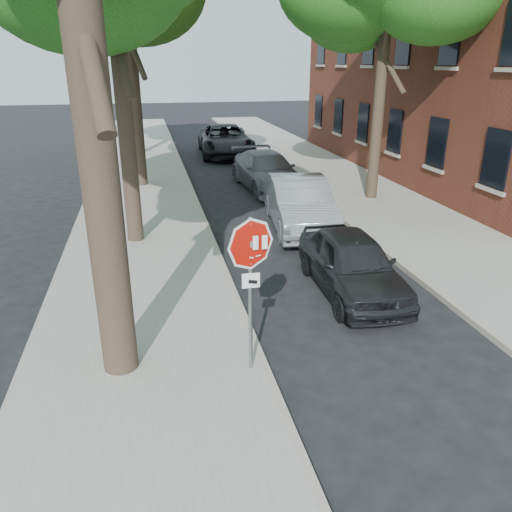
{
  "coord_description": "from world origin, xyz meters",
  "views": [
    {
      "loc": [
        -2.12,
        -6.9,
        4.86
      ],
      "look_at": [
        -0.58,
        0.13,
        2.05
      ],
      "focal_mm": 35.0,
      "sensor_mm": 36.0,
      "label": 1
    }
  ],
  "objects_px": {
    "tree_far": "(123,10)",
    "car_b": "(299,204)",
    "car_a": "(352,263)",
    "car_c": "(267,171)",
    "car_d": "(225,140)",
    "stop_sign": "(251,267)"
  },
  "relations": [
    {
      "from": "stop_sign",
      "to": "car_a",
      "type": "xyz_separation_m",
      "value": [
        2.85,
        2.69,
        -1.27
      ]
    },
    {
      "from": "car_d",
      "to": "stop_sign",
      "type": "bearing_deg",
      "value": -94.82
    },
    {
      "from": "tree_far",
      "to": "car_b",
      "type": "height_order",
      "value": "tree_far"
    },
    {
      "from": "tree_far",
      "to": "car_a",
      "type": "bearing_deg",
      "value": -75.19
    },
    {
      "from": "stop_sign",
      "to": "car_c",
      "type": "height_order",
      "value": "stop_sign"
    },
    {
      "from": "tree_far",
      "to": "stop_sign",
      "type": "bearing_deg",
      "value": -84.54
    },
    {
      "from": "tree_far",
      "to": "car_c",
      "type": "distance_m",
      "value": 11.94
    },
    {
      "from": "car_c",
      "to": "stop_sign",
      "type": "bearing_deg",
      "value": -108.94
    },
    {
      "from": "car_a",
      "to": "stop_sign",
      "type": "bearing_deg",
      "value": -135.32
    },
    {
      "from": "stop_sign",
      "to": "car_b",
      "type": "height_order",
      "value": "stop_sign"
    },
    {
      "from": "stop_sign",
      "to": "car_a",
      "type": "bearing_deg",
      "value": 43.26
    },
    {
      "from": "car_a",
      "to": "car_c",
      "type": "height_order",
      "value": "car_c"
    },
    {
      "from": "car_c",
      "to": "tree_far",
      "type": "bearing_deg",
      "value": 117.76
    },
    {
      "from": "car_a",
      "to": "car_d",
      "type": "xyz_separation_m",
      "value": [
        0.02,
        17.98,
        0.14
      ]
    },
    {
      "from": "car_c",
      "to": "car_d",
      "type": "distance_m",
      "value": 8.04
    },
    {
      "from": "stop_sign",
      "to": "car_b",
      "type": "bearing_deg",
      "value": 67.47
    },
    {
      "from": "car_c",
      "to": "car_d",
      "type": "xyz_separation_m",
      "value": [
        -0.43,
        8.03,
        0.1
      ]
    },
    {
      "from": "stop_sign",
      "to": "tree_far",
      "type": "bearing_deg",
      "value": 95.46
    },
    {
      "from": "car_d",
      "to": "car_c",
      "type": "bearing_deg",
      "value": -83.87
    },
    {
      "from": "tree_far",
      "to": "car_c",
      "type": "relative_size",
      "value": 1.86
    },
    {
      "from": "car_a",
      "to": "car_b",
      "type": "bearing_deg",
      "value": 88.92
    },
    {
      "from": "car_b",
      "to": "car_c",
      "type": "height_order",
      "value": "car_b"
    }
  ]
}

